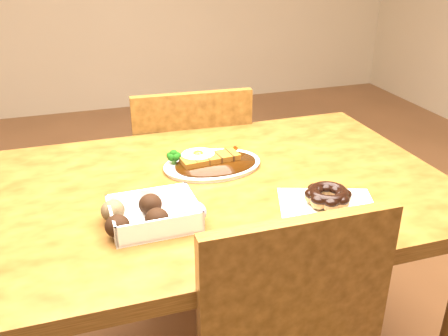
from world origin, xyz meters
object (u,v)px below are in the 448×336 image
object	(u,v)px
table	(217,216)
donut_box	(152,214)
chair_far	(188,184)
katsu_curry_plate	(210,162)
pon_de_ring	(328,197)

from	to	relation	value
table	donut_box	world-z (taller)	donut_box
chair_far	donut_box	distance (m)	0.79
chair_far	katsu_curry_plate	world-z (taller)	chair_far
table	chair_far	world-z (taller)	chair_far
donut_box	table	bearing A→B (deg)	37.05
katsu_curry_plate	pon_de_ring	bearing A→B (deg)	-55.02
chair_far	katsu_curry_plate	size ratio (longest dim) A/B	3.18
donut_box	katsu_curry_plate	bearing A→B (deg)	49.83
katsu_curry_plate	chair_far	bearing A→B (deg)	84.80
chair_far	pon_de_ring	xyz separation A→B (m)	(0.16, -0.73, 0.29)
chair_far	pon_de_ring	world-z (taller)	chair_far
chair_far	pon_de_ring	size ratio (longest dim) A/B	3.29
katsu_curry_plate	donut_box	xyz separation A→B (m)	(-0.21, -0.25, 0.01)
table	donut_box	xyz separation A→B (m)	(-0.20, -0.15, 0.13)
chair_far	donut_box	xyz separation A→B (m)	(-0.25, -0.68, 0.30)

